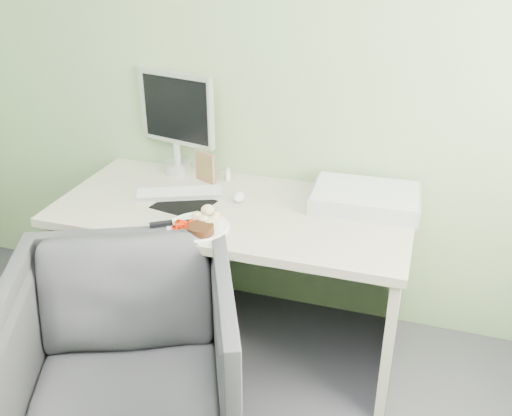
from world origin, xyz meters
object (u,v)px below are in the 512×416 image
(scanner, at_px, (365,199))
(desk_chair, at_px, (125,362))
(desk, at_px, (233,242))
(plate, at_px, (198,228))
(monitor, at_px, (176,117))

(scanner, xyz_separation_m, desk_chair, (-0.75, -0.91, -0.38))
(scanner, relative_size, desk_chair, 0.56)
(scanner, bearing_deg, desk_chair, -131.93)
(desk, relative_size, scanner, 3.34)
(plate, bearing_deg, desk_chair, -103.64)
(plate, relative_size, scanner, 0.55)
(monitor, bearing_deg, plate, -45.99)
(plate, bearing_deg, desk, 74.53)
(desk, bearing_deg, monitor, 142.08)
(desk, relative_size, desk_chair, 1.88)
(plate, height_order, desk_chair, desk_chair)
(desk, xyz_separation_m, scanner, (0.57, 0.18, 0.22))
(plate, xyz_separation_m, desk_chair, (-0.12, -0.48, -0.35))
(plate, bearing_deg, monitor, 121.06)
(desk, height_order, monitor, monitor)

